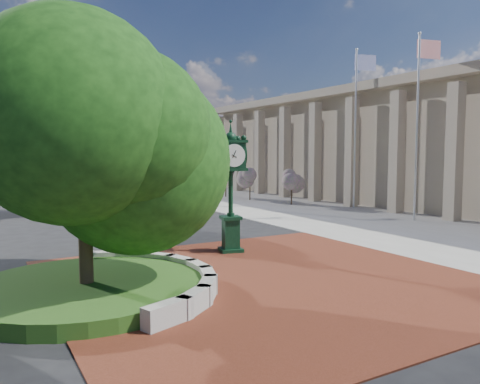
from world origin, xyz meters
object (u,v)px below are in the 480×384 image
flagpole_a (417,126)px  post_clock (231,181)px  parked_car (68,183)px  street_lamp_far (9,136)px  street_lamp_near (112,138)px  flagpole_b (355,127)px

flagpole_a → post_clock: bearing=-170.8°
parked_car → street_lamp_far: size_ratio=0.44×
post_clock → street_lamp_far: bearing=97.0°
post_clock → street_lamp_near: bearing=85.0°
post_clock → street_lamp_far: 40.11m
flagpole_b → parked_car: bearing=118.9°
flagpole_b → post_clock: bearing=-149.9°
parked_car → street_lamp_near: street_lamp_near is taller
parked_car → flagpole_b: 29.76m
flagpole_a → street_lamp_far: bearing=115.0°
post_clock → parked_car: (-0.14, 33.87, -2.00)m
street_lamp_far → post_clock: bearing=-83.0°
flagpole_a → parked_car: bearing=112.0°
flagpole_b → street_lamp_far: bearing=120.9°
parked_car → street_lamp_far: (-4.71, 5.84, 4.89)m
flagpole_b → street_lamp_near: size_ratio=1.24×
post_clock → street_lamp_far: street_lamp_far is taller
post_clock → flagpole_a: bearing=9.2°
parked_car → street_lamp_near: size_ratio=0.48×
flagpole_a → street_lamp_near: bearing=114.0°
street_lamp_near → flagpole_a: bearing=-66.0°
street_lamp_near → street_lamp_far: size_ratio=0.91×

